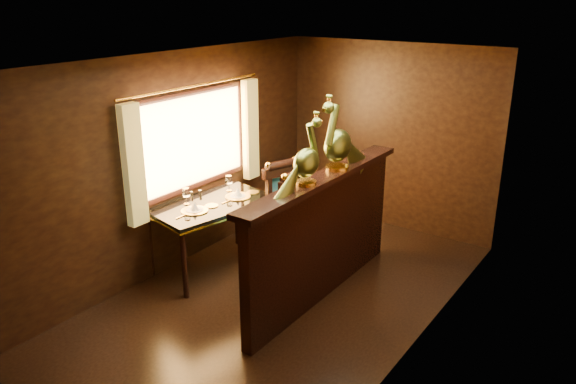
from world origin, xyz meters
name	(u,v)px	position (x,y,z in m)	size (l,w,h in m)	color
ground	(281,297)	(0.00, 0.00, 0.00)	(5.00, 5.00, 0.00)	black
room_shell	(275,154)	(-0.09, 0.02, 1.58)	(3.04, 5.04, 2.52)	black
partition	(323,234)	(0.32, 0.30, 0.71)	(0.26, 2.70, 1.36)	black
dining_table	(212,209)	(-1.05, 0.11, 0.75)	(1.12, 1.54, 1.03)	black
chair_left	(289,227)	(-0.06, 0.22, 0.73)	(0.53, 0.56, 1.40)	black
chair_right	(278,208)	(-0.54, 0.70, 0.68)	(0.59, 0.61, 1.31)	black
peacock_left	(307,150)	(0.33, -0.04, 1.70)	(0.21, 0.57, 0.68)	#1A4F2D
peacock_right	(338,131)	(0.33, 0.55, 1.76)	(0.25, 0.68, 0.81)	#1A4F2D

